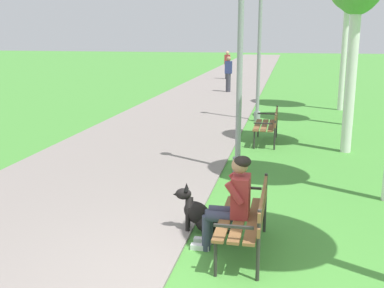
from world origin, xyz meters
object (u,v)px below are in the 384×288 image
object	(u,v)px
park_bench_mid	(269,123)
dog_black	(200,215)
park_bench_near	(248,214)
lamp_post_mid	(259,49)
lamp_post_near	(240,67)
pedestrian_distant	(228,74)
pedestrian_further_distant	(227,65)
person_seated_on_near_bench	(232,199)

from	to	relation	value
park_bench_mid	dog_black	xyz separation A→B (m)	(-0.66, -5.73, -0.25)
park_bench_near	lamp_post_mid	size ratio (longest dim) A/B	0.35
lamp_post_near	pedestrian_distant	bearing A→B (deg)	98.23
park_bench_near	lamp_post_near	bearing A→B (deg)	98.23
park_bench_near	pedestrian_further_distant	bearing A→B (deg)	98.17
dog_black	lamp_post_mid	xyz separation A→B (m)	(0.18, 8.70, 1.98)
pedestrian_distant	pedestrian_further_distant	bearing A→B (deg)	98.00
lamp_post_mid	person_seated_on_near_bench	bearing A→B (deg)	-88.05
person_seated_on_near_bench	park_bench_near	bearing A→B (deg)	-13.06
pedestrian_distant	pedestrian_further_distant	size ratio (longest dim) A/B	1.00
lamp_post_mid	pedestrian_distant	size ratio (longest dim) A/B	2.63
lamp_post_near	pedestrian_further_distant	xyz separation A→B (m)	(-2.68, 18.69, -1.25)
park_bench_near	park_bench_mid	size ratio (longest dim) A/B	1.00
pedestrian_distant	pedestrian_further_distant	xyz separation A→B (m)	(-0.86, 6.10, 0.00)
lamp_post_near	lamp_post_mid	distance (m)	5.66
park_bench_mid	pedestrian_distant	size ratio (longest dim) A/B	0.91
park_bench_near	pedestrian_further_distant	xyz separation A→B (m)	(-3.19, 22.22, 0.33)
lamp_post_mid	park_bench_mid	bearing A→B (deg)	-80.70
person_seated_on_near_bench	dog_black	bearing A→B (deg)	137.95
park_bench_mid	pedestrian_distant	world-z (taller)	pedestrian_distant
park_bench_near	pedestrian_distant	size ratio (longest dim) A/B	0.91
park_bench_mid	pedestrian_further_distant	bearing A→B (deg)	101.16
person_seated_on_near_bench	pedestrian_further_distant	bearing A→B (deg)	97.66
park_bench_mid	lamp_post_near	size ratio (longest dim) A/B	0.37
dog_black	lamp_post_mid	distance (m)	8.92
dog_black	pedestrian_distant	xyz separation A→B (m)	(-1.64, 15.63, 0.58)
park_bench_mid	lamp_post_mid	distance (m)	3.47
dog_black	lamp_post_mid	size ratio (longest dim) A/B	0.19
park_bench_near	dog_black	xyz separation A→B (m)	(-0.70, 0.49, -0.25)
dog_black	pedestrian_further_distant	size ratio (longest dim) A/B	0.50
person_seated_on_near_bench	pedestrian_further_distant	distance (m)	22.37
dog_black	pedestrian_further_distant	world-z (taller)	pedestrian_further_distant
lamp_post_near	pedestrian_further_distant	size ratio (longest dim) A/B	2.45
park_bench_mid	lamp_post_near	world-z (taller)	lamp_post_near
dog_black	lamp_post_mid	bearing A→B (deg)	88.84
dog_black	lamp_post_near	bearing A→B (deg)	86.52
park_bench_mid	lamp_post_mid	world-z (taller)	lamp_post_mid
dog_black	park_bench_mid	bearing A→B (deg)	83.40
person_seated_on_near_bench	park_bench_mid	bearing A→B (deg)	88.38
park_bench_near	person_seated_on_near_bench	distance (m)	0.27
lamp_post_mid	dog_black	bearing A→B (deg)	-91.16
park_bench_mid	lamp_post_mid	xyz separation A→B (m)	(-0.49, 2.97, 1.73)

